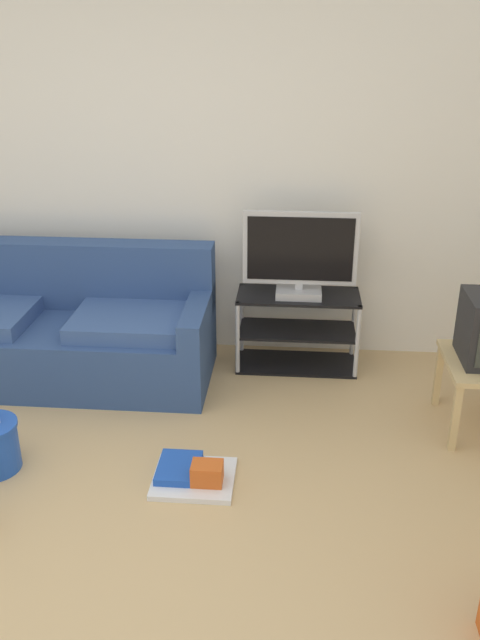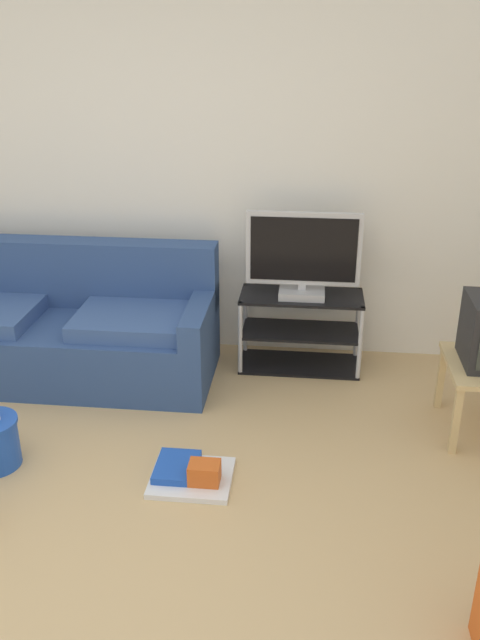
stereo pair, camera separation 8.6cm
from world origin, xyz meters
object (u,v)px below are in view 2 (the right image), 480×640
object	(u,v)px
couch	(64,329)
flat_tv	(303,256)
floor_tray	(191,474)
tv_stand	(300,331)

from	to	relation	value
couch	flat_tv	distance (m)	1.67
floor_tray	tv_stand	bearing A→B (deg)	68.91
couch	floor_tray	xyz separation A→B (m)	(1.05, -1.11, -0.28)
tv_stand	flat_tv	bearing A→B (deg)	-90.00
tv_stand	flat_tv	distance (m)	0.55
tv_stand	floor_tray	size ratio (longest dim) A/B	1.95
couch	floor_tray	world-z (taller)	couch
tv_stand	floor_tray	xyz separation A→B (m)	(-0.53, -1.36, -0.22)
tv_stand	flat_tv	xyz separation A→B (m)	(-0.00, -0.02, 0.55)
tv_stand	flat_tv	world-z (taller)	flat_tv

